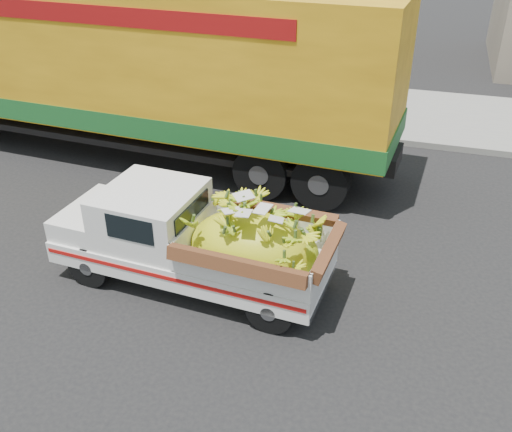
% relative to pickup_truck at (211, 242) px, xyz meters
% --- Properties ---
extents(ground, '(100.00, 100.00, 0.00)m').
position_rel_pickup_truck_xyz_m(ground, '(-2.28, -0.77, -0.80)').
color(ground, black).
rests_on(ground, ground).
extents(curb, '(60.00, 0.25, 0.15)m').
position_rel_pickup_truck_xyz_m(curb, '(-2.28, 6.70, -0.72)').
color(curb, gray).
rests_on(curb, ground).
extents(sidewalk, '(60.00, 4.00, 0.14)m').
position_rel_pickup_truck_xyz_m(sidewalk, '(-2.28, 8.80, -0.73)').
color(sidewalk, gray).
rests_on(sidewalk, ground).
extents(pickup_truck, '(4.32, 1.82, 1.48)m').
position_rel_pickup_truck_xyz_m(pickup_truck, '(0.00, 0.00, 0.00)').
color(pickup_truck, black).
rests_on(pickup_truck, ground).
extents(semi_trailer, '(12.04, 3.24, 3.80)m').
position_rel_pickup_truck_xyz_m(semi_trailer, '(-3.53, 4.25, 1.33)').
color(semi_trailer, black).
rests_on(semi_trailer, ground).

